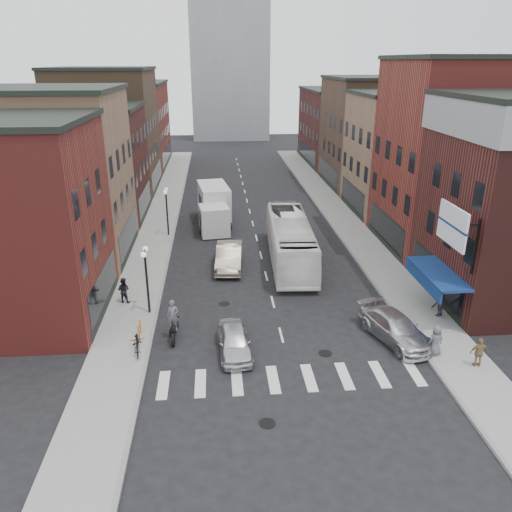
{
  "coord_description": "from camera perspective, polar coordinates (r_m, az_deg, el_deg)",
  "views": [
    {
      "loc": [
        -3.34,
        -22.47,
        13.94
      ],
      "look_at": [
        -0.94,
        6.21,
        2.62
      ],
      "focal_mm": 35.0,
      "sensor_mm": 36.0,
      "label": 1
    }
  ],
  "objects": [
    {
      "name": "ground",
      "position": [
        26.66,
        3.18,
        -10.1
      ],
      "size": [
        160.0,
        160.0,
        0.0
      ],
      "primitive_type": "plane",
      "color": "black",
      "rests_on": "ground"
    },
    {
      "name": "sidewalk_left",
      "position": [
        46.87,
        -10.91,
        3.87
      ],
      "size": [
        3.0,
        74.0,
        0.15
      ],
      "primitive_type": "cube",
      "color": "gray",
      "rests_on": "ground"
    },
    {
      "name": "sidewalk_right",
      "position": [
        48.07,
        9.72,
        4.39
      ],
      "size": [
        3.0,
        74.0,
        0.15
      ],
      "primitive_type": "cube",
      "color": "gray",
      "rests_on": "ground"
    },
    {
      "name": "curb_left",
      "position": [
        46.75,
        -9.07,
        3.85
      ],
      "size": [
        0.2,
        74.0,
        0.16
      ],
      "primitive_type": "cube",
      "color": "gray",
      "rests_on": "ground"
    },
    {
      "name": "curb_right",
      "position": [
        47.74,
        7.96,
        4.28
      ],
      "size": [
        0.2,
        74.0,
        0.16
      ],
      "primitive_type": "cube",
      "color": "gray",
      "rests_on": "ground"
    },
    {
      "name": "crosswalk_stripes",
      "position": [
        24.18,
        4.17,
        -13.8
      ],
      "size": [
        12.0,
        2.2,
        0.01
      ],
      "primitive_type": "cube",
      "color": "silver",
      "rests_on": "ground"
    },
    {
      "name": "bldg_left_near",
      "position": [
        30.53,
        -27.05,
        3.33
      ],
      "size": [
        10.3,
        9.2,
        11.3
      ],
      "color": "maroon",
      "rests_on": "ground"
    },
    {
      "name": "bldg_left_mid_a",
      "position": [
        39.07,
        -22.28,
        8.39
      ],
      "size": [
        10.3,
        10.2,
        12.3
      ],
      "color": "#9C7456",
      "rests_on": "ground"
    },
    {
      "name": "bldg_left_mid_b",
      "position": [
        48.71,
        -18.83,
        9.95
      ],
      "size": [
        10.3,
        10.2,
        10.3
      ],
      "color": "#401A17",
      "rests_on": "ground"
    },
    {
      "name": "bldg_left_far_a",
      "position": [
        59.09,
        -16.59,
        13.53
      ],
      "size": [
        10.3,
        12.2,
        13.3
      ],
      "color": "#4D3826",
      "rests_on": "ground"
    },
    {
      "name": "bldg_left_far_b",
      "position": [
        72.89,
        -14.41,
        14.3
      ],
      "size": [
        10.3,
        16.2,
        11.3
      ],
      "color": "maroon",
      "rests_on": "ground"
    },
    {
      "name": "bldg_right_mid_a",
      "position": [
        41.38,
        21.98,
        10.51
      ],
      "size": [
        10.3,
        10.2,
        14.3
      ],
      "color": "maroon",
      "rests_on": "ground"
    },
    {
      "name": "bldg_right_mid_b",
      "position": [
        50.64,
        16.84,
        11.16
      ],
      "size": [
        10.3,
        10.2,
        11.3
      ],
      "color": "#9C7456",
      "rests_on": "ground"
    },
    {
      "name": "bldg_right_far_a",
      "position": [
        60.83,
        13.18,
        13.57
      ],
      "size": [
        10.3,
        12.2,
        12.3
      ],
      "color": "#4D3826",
      "rests_on": "ground"
    },
    {
      "name": "bldg_right_far_b",
      "position": [
        74.31,
        9.85,
        14.38
      ],
      "size": [
        10.3,
        16.2,
        10.3
      ],
      "color": "#401A17",
      "rests_on": "ground"
    },
    {
      "name": "awning_blue",
      "position": [
        30.04,
        19.75,
        -1.99
      ],
      "size": [
        1.8,
        5.0,
        0.78
      ],
      "color": "navy",
      "rests_on": "ground"
    },
    {
      "name": "billboard_sign",
      "position": [
        27.04,
        21.67,
        3.14
      ],
      "size": [
        1.52,
        3.0,
        3.7
      ],
      "color": "black",
      "rests_on": "ground"
    },
    {
      "name": "streetlamp_near",
      "position": [
        28.96,
        -12.47,
        -1.44
      ],
      "size": [
        0.32,
        1.22,
        4.11
      ],
      "color": "black",
      "rests_on": "ground"
    },
    {
      "name": "streetlamp_far",
      "position": [
        42.14,
        -10.2,
        5.96
      ],
      "size": [
        0.32,
        1.22,
        4.11
      ],
      "color": "black",
      "rests_on": "ground"
    },
    {
      "name": "bike_rack",
      "position": [
        27.61,
        -13.16,
        -8.16
      ],
      "size": [
        0.08,
        0.68,
        0.8
      ],
      "color": "#D8590C",
      "rests_on": "sidewalk_left"
    },
    {
      "name": "box_truck",
      "position": [
        44.84,
        -4.83,
        5.58
      ],
      "size": [
        3.11,
        8.25,
        3.48
      ],
      "rotation": [
        0.0,
        0.0,
        0.13
      ],
      "color": "silver",
      "rests_on": "ground"
    },
    {
      "name": "motorcycle_rider",
      "position": [
        26.98,
        -9.43,
        -7.35
      ],
      "size": [
        0.67,
        2.24,
        2.28
      ],
      "rotation": [
        0.0,
        0.0,
        -0.13
      ],
      "color": "black",
      "rests_on": "ground"
    },
    {
      "name": "transit_bus",
      "position": [
        36.57,
        3.93,
        1.79
      ],
      "size": [
        3.4,
        12.03,
        3.32
      ],
      "primitive_type": "imported",
      "rotation": [
        0.0,
        0.0,
        -0.05
      ],
      "color": "white",
      "rests_on": "ground"
    },
    {
      "name": "sedan_left_near",
      "position": [
        25.63,
        -2.52,
        -9.71
      ],
      "size": [
        1.88,
        4.07,
        1.35
      ],
      "primitive_type": "imported",
      "rotation": [
        0.0,
        0.0,
        0.07
      ],
      "color": "silver",
      "rests_on": "ground"
    },
    {
      "name": "sedan_left_far",
      "position": [
        35.75,
        -3.09,
        -0.05
      ],
      "size": [
        2.17,
        5.26,
        1.69
      ],
      "primitive_type": "imported",
      "rotation": [
        0.0,
        0.0,
        -0.07
      ],
      "color": "beige",
      "rests_on": "ground"
    },
    {
      "name": "curb_car",
      "position": [
        27.69,
        15.64,
        -7.95
      ],
      "size": [
        3.38,
        5.28,
        1.42
      ],
      "primitive_type": "imported",
      "rotation": [
        0.0,
        0.0,
        0.31
      ],
      "color": "#BBBBC0",
      "rests_on": "ground"
    },
    {
      "name": "parked_bicycle",
      "position": [
        26.24,
        -13.41,
        -9.61
      ],
      "size": [
        0.94,
        1.99,
        1.0
      ],
      "primitive_type": "imported",
      "rotation": [
        0.0,
        0.0,
        0.15
      ],
      "color": "black",
      "rests_on": "sidewalk_left"
    },
    {
      "name": "ped_left_solo",
      "position": [
        31.35,
        -14.89,
        -3.79
      ],
      "size": [
        0.86,
        0.63,
        1.59
      ],
      "primitive_type": "imported",
      "rotation": [
        0.0,
        0.0,
        2.87
      ],
      "color": "black",
      "rests_on": "sidewalk_left"
    },
    {
      "name": "ped_right_a",
      "position": [
        30.58,
        20.31,
        -4.97
      ],
      "size": [
        1.24,
        0.9,
        1.73
      ],
      "primitive_type": "imported",
      "rotation": [
        0.0,
        0.0,
        3.49
      ],
      "color": "black",
      "rests_on": "sidewalk_right"
    },
    {
      "name": "ped_right_b",
      "position": [
        26.54,
        24.15,
        -10.01
      ],
      "size": [
        0.92,
        0.5,
        1.53
      ],
      "primitive_type": "imported",
      "rotation": [
        0.0,
        0.0,
        3.09
      ],
      "color": "olive",
      "rests_on": "sidewalk_right"
    },
    {
      "name": "ped_right_c",
      "position": [
        26.72,
        19.89,
        -9.06
      ],
      "size": [
        0.85,
        0.62,
        1.59
      ],
      "primitive_type": "imported",
      "rotation": [
        0.0,
        0.0,
        3.3
      ],
      "color": "#56585E",
      "rests_on": "sidewalk_right"
    }
  ]
}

